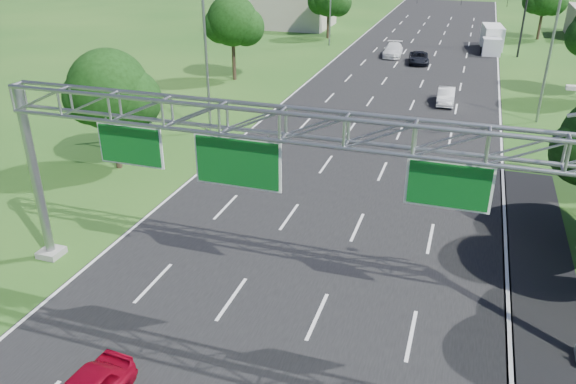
% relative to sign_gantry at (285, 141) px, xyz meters
% --- Properties ---
extents(ground, '(220.00, 220.00, 0.00)m').
position_rel_sign_gantry_xyz_m(ground, '(-0.33, 18.00, -6.89)').
color(ground, '#1B4B16').
rests_on(ground, ground).
extents(road, '(18.00, 180.00, 0.02)m').
position_rel_sign_gantry_xyz_m(road, '(-0.33, 18.00, -6.89)').
color(road, black).
rests_on(road, ground).
extents(road_flare, '(3.00, 30.00, 0.02)m').
position_rel_sign_gantry_xyz_m(road_flare, '(9.87, 2.00, -6.89)').
color(road_flare, black).
rests_on(road_flare, ground).
extents(sign_gantry, '(23.50, 1.00, 9.56)m').
position_rel_sign_gantry_xyz_m(sign_gantry, '(0.00, 0.00, 0.00)').
color(sign_gantry, gray).
rests_on(sign_gantry, ground).
extents(traffic_signal, '(12.21, 0.24, 7.00)m').
position_rel_sign_gantry_xyz_m(traffic_signal, '(7.15, 53.00, -1.72)').
color(traffic_signal, black).
rests_on(traffic_signal, ground).
extents(streetlight_l_near, '(2.97, 0.22, 10.16)m').
position_rel_sign_gantry_xyz_m(streetlight_l_near, '(-11.63, 18.00, -1.31)').
color(streetlight_l_near, gray).
rests_on(streetlight_l_near, ground).
extents(streetlight_l_far, '(2.97, 0.22, 10.16)m').
position_rel_sign_gantry_xyz_m(streetlight_l_far, '(-11.63, 53.00, -1.31)').
color(streetlight_l_far, gray).
rests_on(streetlight_l_far, ground).
extents(streetlight_r_mid, '(2.97, 0.22, 10.16)m').
position_rel_sign_gantry_xyz_m(streetlight_r_mid, '(10.97, 28.00, -1.31)').
color(streetlight_r_mid, gray).
rests_on(streetlight_r_mid, ground).
extents(tree_verge_la, '(5.76, 4.80, 7.40)m').
position_rel_sign_gantry_xyz_m(tree_verge_la, '(-14.25, 10.04, -2.13)').
color(tree_verge_la, '#2D2116').
rests_on(tree_verge_la, ground).
extents(tree_verge_lb, '(5.76, 4.80, 8.06)m').
position_rel_sign_gantry_xyz_m(tree_verge_lb, '(-16.25, 33.04, -1.48)').
color(tree_verge_lb, '#2D2116').
rests_on(tree_verge_lb, ground).
extents(tree_verge_lc, '(5.76, 4.80, 7.62)m').
position_rel_sign_gantry_xyz_m(tree_verge_lc, '(-13.25, 58.04, -1.92)').
color(tree_verge_lc, '#2D2116').
rests_on(tree_verge_lc, ground).
extents(building_left, '(14.00, 10.00, 5.00)m').
position_rel_sign_gantry_xyz_m(building_left, '(-22.33, 66.00, -4.39)').
color(building_left, '#AEA392').
rests_on(building_left, ground).
extents(car_queue_a, '(2.35, 5.14, 1.46)m').
position_rel_sign_gantry_xyz_m(car_queue_a, '(-3.14, 48.98, -6.16)').
color(car_queue_a, white).
rests_on(car_queue_a, ground).
extents(car_queue_b, '(2.64, 4.71, 1.24)m').
position_rel_sign_gantry_xyz_m(car_queue_b, '(0.14, 45.99, -6.27)').
color(car_queue_b, black).
rests_on(car_queue_b, ground).
extents(car_queue_d, '(1.53, 4.06, 1.32)m').
position_rel_sign_gantry_xyz_m(car_queue_d, '(4.08, 30.86, -6.23)').
color(car_queue_d, silver).
rests_on(car_queue_d, ground).
extents(box_truck, '(2.76, 7.71, 2.84)m').
position_rel_sign_gantry_xyz_m(box_truck, '(7.67, 56.06, -5.53)').
color(box_truck, white).
rests_on(box_truck, ground).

